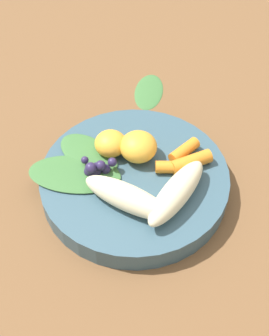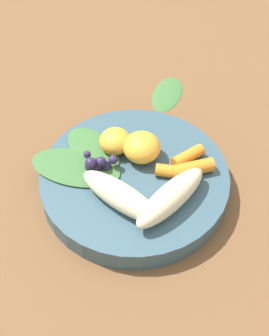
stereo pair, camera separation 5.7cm
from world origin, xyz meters
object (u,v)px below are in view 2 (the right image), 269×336
(bowl, at_px, (134,181))
(banana_peeled_right, at_px, (119,196))
(orange_segment_near, at_px, (115,141))
(kale_leaf_stray, at_px, (168,93))
(banana_peeled_left, at_px, (171,197))

(bowl, height_order, banana_peeled_right, banana_peeled_right)
(orange_segment_near, height_order, kale_leaf_stray, orange_segment_near)
(banana_peeled_right, distance_m, kale_leaf_stray, 0.26)
(bowl, height_order, banana_peeled_left, banana_peeled_left)
(banana_peeled_left, height_order, banana_peeled_right, same)
(banana_peeled_left, relative_size, kale_leaf_stray, 1.26)
(bowl, xyz_separation_m, banana_peeled_left, (-0.06, 0.04, 0.03))
(banana_peeled_left, distance_m, kale_leaf_stray, 0.25)
(banana_peeled_right, bearing_deg, orange_segment_near, 132.77)
(bowl, bearing_deg, kale_leaf_stray, -87.04)
(bowl, distance_m, banana_peeled_left, 0.08)
(bowl, height_order, kale_leaf_stray, bowl)
(orange_segment_near, bearing_deg, banana_peeled_left, 144.70)
(banana_peeled_right, bearing_deg, banana_peeled_left, 36.14)
(banana_peeled_left, relative_size, orange_segment_near, 2.72)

